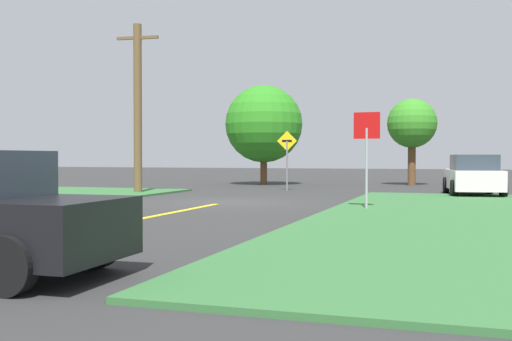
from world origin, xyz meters
TOP-DOWN VIEW (x-y plane):
  - ground_plane at (0.00, 0.00)m, footprint 120.00×120.00m
  - lane_stripe_center at (0.00, -8.00)m, footprint 0.20×14.00m
  - stop_sign at (4.97, -1.94)m, footprint 0.75×0.10m
  - car_on_crossroad at (7.98, 6.22)m, footprint 2.37×4.60m
  - utility_pole_mid at (-5.21, 3.26)m, footprint 1.80×0.34m
  - direction_sign at (0.07, 7.38)m, footprint 0.90×0.12m
  - oak_tree_left at (5.03, 14.66)m, footprint 2.65×2.65m
  - pine_tree_center at (-2.75, 12.82)m, footprint 4.24×4.24m

SIDE VIEW (x-z plane):
  - ground_plane at x=0.00m, z-range 0.00..0.00m
  - lane_stripe_center at x=0.00m, z-range 0.00..0.01m
  - car_on_crossroad at x=7.98m, z-range 0.00..1.62m
  - direction_sign at x=0.07m, z-range 0.33..3.03m
  - stop_sign at x=4.97m, z-range 0.57..3.38m
  - oak_tree_left at x=5.03m, z-range 0.96..5.63m
  - pine_tree_center at x=-2.75m, z-range 0.60..6.06m
  - utility_pole_mid at x=-5.21m, z-range 0.09..7.11m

